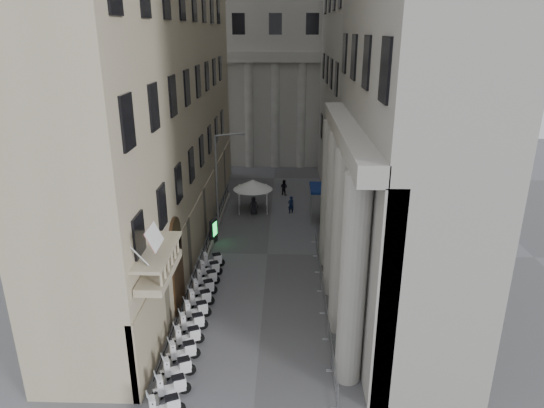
{
  "coord_description": "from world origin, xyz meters",
  "views": [
    {
      "loc": [
        1.28,
        -12.76,
        15.42
      ],
      "look_at": [
        0.39,
        17.5,
        4.5
      ],
      "focal_mm": 32.0,
      "sensor_mm": 36.0,
      "label": 1
    }
  ],
  "objects_px": {
    "pedestrian_b": "(284,187)",
    "security_tent": "(254,185)",
    "info_kiosk": "(213,231)",
    "street_lamp": "(220,174)",
    "pedestrian_a": "(291,205)"
  },
  "relations": [
    {
      "from": "info_kiosk",
      "to": "pedestrian_a",
      "type": "distance_m",
      "value": 8.83
    },
    {
      "from": "pedestrian_b",
      "to": "pedestrian_a",
      "type": "bearing_deg",
      "value": 130.45
    },
    {
      "from": "street_lamp",
      "to": "info_kiosk",
      "type": "height_order",
      "value": "street_lamp"
    },
    {
      "from": "security_tent",
      "to": "pedestrian_b",
      "type": "bearing_deg",
      "value": 58.87
    },
    {
      "from": "info_kiosk",
      "to": "pedestrian_a",
      "type": "xyz_separation_m",
      "value": [
        5.96,
        6.51,
        -0.16
      ]
    },
    {
      "from": "street_lamp",
      "to": "security_tent",
      "type": "bearing_deg",
      "value": 36.16
    },
    {
      "from": "security_tent",
      "to": "info_kiosk",
      "type": "relative_size",
      "value": 1.89
    },
    {
      "from": "pedestrian_b",
      "to": "security_tent",
      "type": "bearing_deg",
      "value": 91.97
    },
    {
      "from": "street_lamp",
      "to": "pedestrian_b",
      "type": "bearing_deg",
      "value": 35.07
    },
    {
      "from": "pedestrian_b",
      "to": "info_kiosk",
      "type": "bearing_deg",
      "value": 98.46
    },
    {
      "from": "security_tent",
      "to": "pedestrian_b",
      "type": "distance_m",
      "value": 5.41
    },
    {
      "from": "security_tent",
      "to": "pedestrian_a",
      "type": "relative_size",
      "value": 2.26
    },
    {
      "from": "security_tent",
      "to": "pedestrian_a",
      "type": "distance_m",
      "value": 3.75
    },
    {
      "from": "security_tent",
      "to": "street_lamp",
      "type": "distance_m",
      "value": 5.38
    },
    {
      "from": "info_kiosk",
      "to": "pedestrian_a",
      "type": "height_order",
      "value": "info_kiosk"
    }
  ]
}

